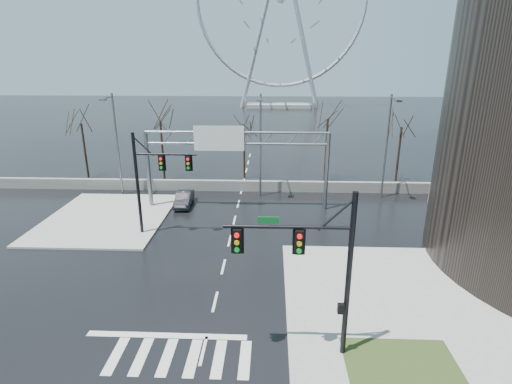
# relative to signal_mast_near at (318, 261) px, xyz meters

# --- Properties ---
(ground) EXTENTS (260.00, 260.00, 0.00)m
(ground) POSITION_rel_signal_mast_near_xyz_m (-5.14, 4.04, -4.87)
(ground) COLOR black
(ground) RESTS_ON ground
(sidewalk_right_ext) EXTENTS (12.00, 10.00, 0.15)m
(sidewalk_right_ext) POSITION_rel_signal_mast_near_xyz_m (4.86, 6.04, -4.80)
(sidewalk_right_ext) COLOR gray
(sidewalk_right_ext) RESTS_ON ground
(sidewalk_far) EXTENTS (10.00, 12.00, 0.15)m
(sidewalk_far) POSITION_rel_signal_mast_near_xyz_m (-16.14, 16.04, -4.80)
(sidewalk_far) COLOR gray
(sidewalk_far) RESTS_ON ground
(grass_strip) EXTENTS (5.00, 4.00, 0.02)m
(grass_strip) POSITION_rel_signal_mast_near_xyz_m (3.86, -0.96, -4.72)
(grass_strip) COLOR #263716
(grass_strip) RESTS_ON sidewalk_near
(barrier_wall) EXTENTS (52.00, 0.50, 1.10)m
(barrier_wall) POSITION_rel_signal_mast_near_xyz_m (-5.14, 24.04, -4.32)
(barrier_wall) COLOR slate
(barrier_wall) RESTS_ON ground
(signal_mast_near) EXTENTS (5.52, 0.41, 8.00)m
(signal_mast_near) POSITION_rel_signal_mast_near_xyz_m (0.00, 0.00, 0.00)
(signal_mast_near) COLOR black
(signal_mast_near) RESTS_ON ground
(signal_mast_far) EXTENTS (4.72, 0.41, 8.00)m
(signal_mast_far) POSITION_rel_signal_mast_near_xyz_m (-11.01, 13.00, -0.04)
(signal_mast_far) COLOR black
(signal_mast_far) RESTS_ON ground
(sign_gantry) EXTENTS (16.36, 0.40, 7.60)m
(sign_gantry) POSITION_rel_signal_mast_near_xyz_m (-5.52, 19.00, 0.31)
(sign_gantry) COLOR slate
(sign_gantry) RESTS_ON ground
(streetlight_left) EXTENTS (0.50, 2.55, 10.00)m
(streetlight_left) POSITION_rel_signal_mast_near_xyz_m (-17.14, 22.20, 1.01)
(streetlight_left) COLOR slate
(streetlight_left) RESTS_ON ground
(streetlight_mid) EXTENTS (0.50, 2.55, 10.00)m
(streetlight_mid) POSITION_rel_signal_mast_near_xyz_m (-3.14, 22.20, 1.01)
(streetlight_mid) COLOR slate
(streetlight_mid) RESTS_ON ground
(streetlight_right) EXTENTS (0.50, 2.55, 10.00)m
(streetlight_right) POSITION_rel_signal_mast_near_xyz_m (8.86, 22.20, 1.01)
(streetlight_right) COLOR slate
(streetlight_right) RESTS_ON ground
(tree_far_left) EXTENTS (3.50, 3.50, 7.00)m
(tree_far_left) POSITION_rel_signal_mast_near_xyz_m (-23.14, 28.04, 0.70)
(tree_far_left) COLOR black
(tree_far_left) RESTS_ON ground
(tree_left) EXTENTS (3.75, 3.75, 7.50)m
(tree_left) POSITION_rel_signal_mast_near_xyz_m (-14.14, 27.54, 1.10)
(tree_left) COLOR black
(tree_left) RESTS_ON ground
(tree_center) EXTENTS (3.25, 3.25, 6.50)m
(tree_center) POSITION_rel_signal_mast_near_xyz_m (-5.14, 28.54, 0.30)
(tree_center) COLOR black
(tree_center) RESTS_ON ground
(tree_right) EXTENTS (3.90, 3.90, 7.80)m
(tree_right) POSITION_rel_signal_mast_near_xyz_m (3.86, 27.54, 1.34)
(tree_right) COLOR black
(tree_right) RESTS_ON ground
(tree_far_right) EXTENTS (3.40, 3.40, 6.80)m
(tree_far_right) POSITION_rel_signal_mast_near_xyz_m (11.86, 28.04, 0.54)
(tree_far_right) COLOR black
(tree_far_right) RESTS_ON ground
(ferris_wheel) EXTENTS (45.00, 6.00, 50.91)m
(ferris_wheel) POSITION_rel_signal_mast_near_xyz_m (-0.14, 99.04, 21.26)
(ferris_wheel) COLOR gray
(ferris_wheel) RESTS_ON ground
(car) EXTENTS (1.54, 4.01, 1.31)m
(car) POSITION_rel_signal_mast_near_xyz_m (-10.18, 19.50, -4.22)
(car) COLOR black
(car) RESTS_ON ground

